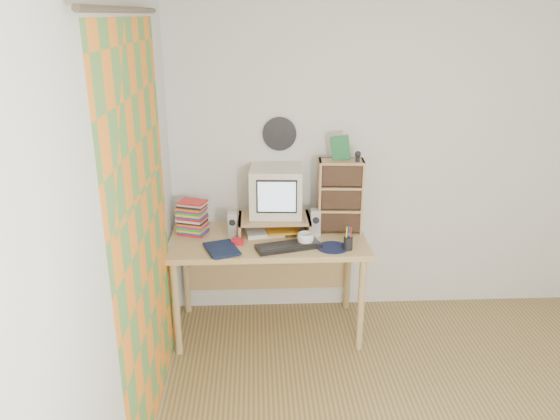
{
  "coord_description": "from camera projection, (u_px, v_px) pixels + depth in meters",
  "views": [
    {
      "loc": [
        -1.11,
        -2.23,
        2.26
      ],
      "look_at": [
        -0.95,
        1.33,
        0.98
      ],
      "focal_mm": 35.0,
      "sensor_mm": 36.0,
      "label": 1
    }
  ],
  "objects": [
    {
      "name": "wall_disc",
      "position": [
        280.0,
        134.0,
        4.01
      ],
      "size": [
        0.25,
        0.02,
        0.25
      ],
      "primitive_type": "cylinder",
      "rotation": [
        1.57,
        0.0,
        0.0
      ],
      "color": "black",
      "rests_on": "back_wall"
    },
    {
      "name": "crt_monitor",
      "position": [
        276.0,
        192.0,
        3.95
      ],
      "size": [
        0.39,
        0.39,
        0.35
      ],
      "primitive_type": "cube",
      "rotation": [
        0.0,
        0.0,
        -0.07
      ],
      "color": "beige",
      "rests_on": "monitor_riser"
    },
    {
      "name": "speaker_right",
      "position": [
        315.0,
        222.0,
        3.94
      ],
      "size": [
        0.07,
        0.07,
        0.19
      ],
      "primitive_type": "cube",
      "rotation": [
        0.0,
        0.0,
        -0.03
      ],
      "color": "#B1B1B6",
      "rests_on": "desk"
    },
    {
      "name": "papers",
      "position": [
        271.0,
        231.0,
        3.98
      ],
      "size": [
        0.29,
        0.23,
        0.04
      ],
      "primitive_type": null,
      "rotation": [
        0.0,
        0.0,
        0.15
      ],
      "color": "beige",
      "rests_on": "desk"
    },
    {
      "name": "pen_cup",
      "position": [
        348.0,
        241.0,
        3.69
      ],
      "size": [
        0.06,
        0.06,
        0.13
      ],
      "primitive_type": null,
      "rotation": [
        0.0,
        0.0,
        -0.02
      ],
      "color": "black",
      "rests_on": "desk"
    },
    {
      "name": "game_box",
      "position": [
        340.0,
        148.0,
        3.85
      ],
      "size": [
        0.14,
        0.05,
        0.17
      ],
      "primitive_type": "cube",
      "rotation": [
        0.0,
        0.0,
        -0.14
      ],
      "color": "#195A2E",
      "rests_on": "cd_rack"
    },
    {
      "name": "back_wall",
      "position": [
        402.0,
        156.0,
        4.13
      ],
      "size": [
        3.5,
        0.0,
        3.5
      ],
      "primitive_type": "plane",
      "rotation": [
        1.57,
        0.0,
        0.0
      ],
      "color": "silver",
      "rests_on": "floor"
    },
    {
      "name": "desk",
      "position": [
        268.0,
        251.0,
        4.02
      ],
      "size": [
        1.4,
        0.7,
        0.75
      ],
      "color": "tan",
      "rests_on": "floor"
    },
    {
      "name": "dvd_stack",
      "position": [
        192.0,
        216.0,
        3.94
      ],
      "size": [
        0.22,
        0.19,
        0.27
      ],
      "primitive_type": null,
      "rotation": [
        0.0,
        0.0,
        -0.34
      ],
      "color": "brown",
      "rests_on": "desk"
    },
    {
      "name": "red_box",
      "position": [
        238.0,
        241.0,
        3.8
      ],
      "size": [
        0.09,
        0.07,
        0.04
      ],
      "primitive_type": "cube",
      "rotation": [
        0.0,
        0.0,
        -0.28
      ],
      "color": "red",
      "rests_on": "desk"
    },
    {
      "name": "keyboard",
      "position": [
        288.0,
        246.0,
        3.73
      ],
      "size": [
        0.47,
        0.26,
        0.03
      ],
      "primitive_type": "cube",
      "rotation": [
        0.0,
        0.0,
        0.28
      ],
      "color": "black",
      "rests_on": "desk"
    },
    {
      "name": "diary",
      "position": [
        207.0,
        250.0,
        3.65
      ],
      "size": [
        0.29,
        0.25,
        0.05
      ],
      "primitive_type": "imported",
      "rotation": [
        0.0,
        0.0,
        0.33
      ],
      "color": "#0F1838",
      "rests_on": "desk"
    },
    {
      "name": "curtain",
      "position": [
        144.0,
        236.0,
        2.9
      ],
      "size": [
        0.0,
        2.2,
        2.2
      ],
      "primitive_type": "plane",
      "rotation": [
        1.57,
        0.0,
        1.57
      ],
      "color": "orange",
      "rests_on": "left_wall"
    },
    {
      "name": "monitor_riser",
      "position": [
        274.0,
        220.0,
        3.97
      ],
      "size": [
        0.52,
        0.3,
        0.12
      ],
      "color": "tan",
      "rests_on": "desk"
    },
    {
      "name": "cd_rack",
      "position": [
        340.0,
        196.0,
        3.95
      ],
      "size": [
        0.33,
        0.19,
        0.54
      ],
      "primitive_type": "cube",
      "rotation": [
        0.0,
        0.0,
        -0.07
      ],
      "color": "tan",
      "rests_on": "desk"
    },
    {
      "name": "speaker_left",
      "position": [
        233.0,
        224.0,
        3.91
      ],
      "size": [
        0.07,
        0.07,
        0.18
      ],
      "primitive_type": "cube",
      "rotation": [
        0.0,
        0.0,
        0.01
      ],
      "color": "#B1B1B6",
      "rests_on": "desk"
    },
    {
      "name": "webcam",
      "position": [
        358.0,
        156.0,
        3.82
      ],
      "size": [
        0.05,
        0.05,
        0.08
      ],
      "primitive_type": null,
      "rotation": [
        0.0,
        0.0,
        0.04
      ],
      "color": "black",
      "rests_on": "cd_rack"
    },
    {
      "name": "mug",
      "position": [
        306.0,
        239.0,
        3.77
      ],
      "size": [
        0.11,
        0.11,
        0.09
      ],
      "primitive_type": "imported",
      "rotation": [
        0.0,
        0.0,
        -0.01
      ],
      "color": "white",
      "rests_on": "desk"
    },
    {
      "name": "left_wall",
      "position": [
        112.0,
        257.0,
        2.41
      ],
      "size": [
        0.0,
        3.5,
        3.5
      ],
      "primitive_type": "plane",
      "rotation": [
        1.57,
        0.0,
        1.57
      ],
      "color": "silver",
      "rests_on": "floor"
    },
    {
      "name": "mousepad",
      "position": [
        333.0,
        247.0,
        3.74
      ],
      "size": [
        0.23,
        0.23,
        0.0
      ],
      "primitive_type": "cylinder",
      "rotation": [
        0.0,
        0.0,
        -0.03
      ],
      "color": "black",
      "rests_on": "desk"
    }
  ]
}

